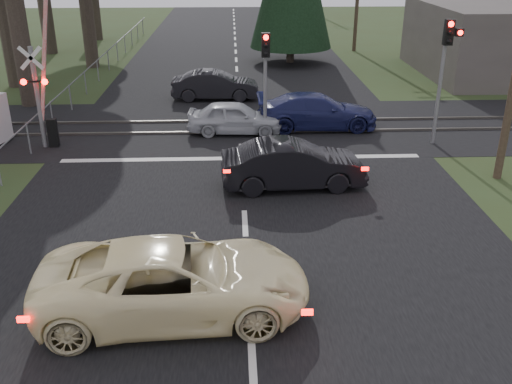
{
  "coord_description": "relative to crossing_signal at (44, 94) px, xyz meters",
  "views": [
    {
      "loc": [
        -0.29,
        -11.25,
        7.25
      ],
      "look_at": [
        0.28,
        2.22,
        1.3
      ],
      "focal_mm": 40.0,
      "sensor_mm": 36.0,
      "label": 1
    }
  ],
  "objects": [
    {
      "name": "rail_near",
      "position": [
        7.27,
        1.41,
        -2.01
      ],
      "size": [
        120.0,
        0.12,
        0.1
      ],
      "primitive_type": "cube",
      "color": "#59544C",
      "rests_on": "ground"
    },
    {
      "name": "stop_line",
      "position": [
        7.27,
        -1.59,
        -2.05
      ],
      "size": [
        13.0,
        0.35,
        0.0
      ],
      "primitive_type": "cube",
      "color": "silver",
      "rests_on": "ground"
    },
    {
      "name": "ground",
      "position": [
        7.27,
        -9.79,
        -2.06
      ],
      "size": [
        120.0,
        120.0,
        0.0
      ],
      "primitive_type": "plane",
      "color": "#2F3B1A",
      "rests_on": "ground"
    },
    {
      "name": "rail_far",
      "position": [
        7.27,
        3.01,
        -2.01
      ],
      "size": [
        120.0,
        0.12,
        0.1
      ],
      "primitive_type": "cube",
      "color": "#59544C",
      "rests_on": "ground"
    },
    {
      "name": "traffic_signal_center",
      "position": [
        8.27,
        0.89,
        0.75
      ],
      "size": [
        0.32,
        0.48,
        4.1
      ],
      "color": "slate",
      "rests_on": "ground"
    },
    {
      "name": "crossing_signal",
      "position": [
        0.0,
        0.0,
        0.0
      ],
      "size": [
        1.62,
        0.38,
        6.96
      ],
      "color": "slate",
      "rests_on": "ground"
    },
    {
      "name": "dark_car_far",
      "position": [
        6.14,
        6.94,
        -1.36
      ],
      "size": [
        4.29,
        1.57,
        1.4
      ],
      "primitive_type": "imported",
      "rotation": [
        0.0,
        0.0,
        1.55
      ],
      "color": "black",
      "rests_on": "ground"
    },
    {
      "name": "silver_car",
      "position": [
        7.07,
        1.43,
        -1.4
      ],
      "size": [
        3.93,
        1.78,
        1.31
      ],
      "primitive_type": "imported",
      "rotation": [
        0.0,
        0.0,
        1.51
      ],
      "color": "#B0B3B8",
      "rests_on": "ground"
    },
    {
      "name": "cream_coupe",
      "position": [
        5.71,
        -10.87,
        -1.27
      ],
      "size": [
        5.81,
        2.97,
        1.57
      ],
      "primitive_type": "imported",
      "rotation": [
        0.0,
        0.0,
        1.64
      ],
      "color": "#FEEFB6",
      "rests_on": "ground"
    },
    {
      "name": "blue_sedan",
      "position": [
        10.49,
        1.97,
        -1.33
      ],
      "size": [
        5.01,
        2.05,
        1.45
      ],
      "primitive_type": "imported",
      "rotation": [
        0.0,
        0.0,
        1.57
      ],
      "color": "#1B1F51",
      "rests_on": "ground"
    },
    {
      "name": "fence_left",
      "position": [
        -0.53,
        12.71,
        -2.06
      ],
      "size": [
        0.1,
        36.0,
        1.2
      ],
      "primitive_type": null,
      "color": "slate",
      "rests_on": "ground"
    },
    {
      "name": "dark_hatchback",
      "position": [
        8.87,
        -4.25,
        -1.31
      ],
      "size": [
        4.63,
        1.89,
        1.49
      ],
      "primitive_type": "imported",
      "rotation": [
        0.0,
        0.0,
        1.64
      ],
      "color": "black",
      "rests_on": "ground"
    },
    {
      "name": "traffic_signal_right",
      "position": [
        14.82,
        -0.31,
        1.26
      ],
      "size": [
        0.68,
        0.48,
        4.7
      ],
      "color": "slate",
      "rests_on": "ground"
    },
    {
      "name": "rail_corridor",
      "position": [
        7.27,
        2.21,
        -2.05
      ],
      "size": [
        120.0,
        8.0,
        0.01
      ],
      "primitive_type": "cube",
      "color": "black",
      "rests_on": "ground"
    },
    {
      "name": "road",
      "position": [
        7.27,
        0.21,
        -2.05
      ],
      "size": [
        14.0,
        100.0,
        0.01
      ],
      "primitive_type": "cube",
      "color": "black",
      "rests_on": "ground"
    }
  ]
}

